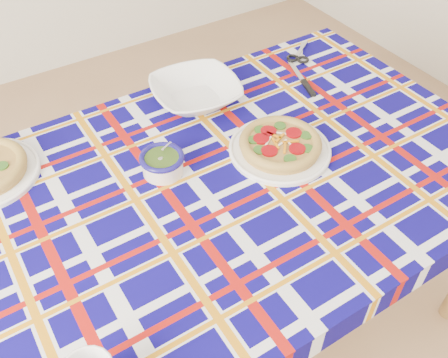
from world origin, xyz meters
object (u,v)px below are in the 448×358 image
dining_table (225,196)px  serving_bowl (196,92)px  main_focaccia_plate (280,144)px  pesto_bowl (162,162)px

dining_table → serving_bowl: 0.35m
main_focaccia_plate → serving_bowl: size_ratio=1.09×
dining_table → main_focaccia_plate: main_focaccia_plate is taller
main_focaccia_plate → serving_bowl: serving_bowl is taller
main_focaccia_plate → pesto_bowl: pesto_bowl is taller
main_focaccia_plate → pesto_bowl: 0.31m
dining_table → main_focaccia_plate: 0.20m
dining_table → pesto_bowl: (-0.12, 0.10, 0.10)m
serving_bowl → dining_table: bearing=-107.3°
dining_table → pesto_bowl: size_ratio=12.76×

